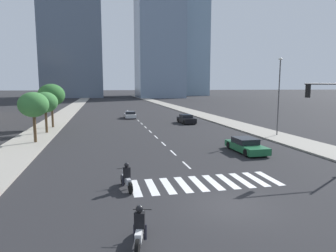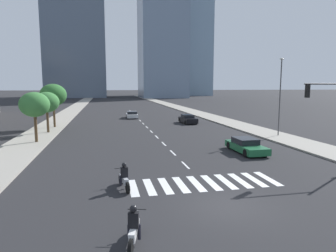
% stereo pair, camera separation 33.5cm
% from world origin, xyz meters
% --- Properties ---
extents(ground_plane, '(800.00, 800.00, 0.00)m').
position_xyz_m(ground_plane, '(0.00, 0.00, 0.00)').
color(ground_plane, '#232326').
extents(sidewalk_east, '(4.00, 260.00, 0.15)m').
position_xyz_m(sidewalk_east, '(12.89, 30.00, 0.07)').
color(sidewalk_east, gray).
rests_on(sidewalk_east, ground).
extents(sidewalk_west, '(4.00, 260.00, 0.15)m').
position_xyz_m(sidewalk_west, '(-12.89, 30.00, 0.07)').
color(sidewalk_west, gray).
rests_on(sidewalk_west, ground).
extents(crosswalk_near, '(8.55, 2.81, 0.01)m').
position_xyz_m(crosswalk_near, '(-0.00, 3.37, 0.00)').
color(crosswalk_near, silver).
rests_on(crosswalk_near, ground).
extents(lane_divider_center, '(0.14, 50.00, 0.01)m').
position_xyz_m(lane_divider_center, '(0.00, 31.37, 0.00)').
color(lane_divider_center, silver).
rests_on(lane_divider_center, ground).
extents(motorcycle_lead, '(0.73, 2.11, 1.49)m').
position_xyz_m(motorcycle_lead, '(-4.54, 3.32, 0.58)').
color(motorcycle_lead, black).
rests_on(motorcycle_lead, ground).
extents(motorcycle_trailing, '(0.85, 2.17, 1.49)m').
position_xyz_m(motorcycle_trailing, '(-4.55, -2.54, 0.58)').
color(motorcycle_trailing, black).
rests_on(motorcycle_trailing, ground).
extents(sedan_green_0, '(1.94, 4.69, 1.18)m').
position_xyz_m(sedan_green_0, '(6.09, 10.34, 0.55)').
color(sedan_green_0, '#1E6038').
rests_on(sedan_green_0, ground).
extents(sedan_black_1, '(1.97, 4.30, 1.29)m').
position_xyz_m(sedan_black_1, '(6.62, 30.42, 0.60)').
color(sedan_black_1, black).
rests_on(sedan_black_1, ground).
extents(sedan_silver_2, '(1.97, 4.25, 1.20)m').
position_xyz_m(sedan_silver_2, '(-0.96, 39.42, 0.56)').
color(sedan_silver_2, '#B7BABF').
rests_on(sedan_silver_2, ground).
extents(street_lamp_east, '(0.50, 0.24, 8.37)m').
position_xyz_m(street_lamp_east, '(13.19, 16.91, 4.95)').
color(street_lamp_east, '#3F3F42').
rests_on(street_lamp_east, sidewalk_east).
extents(street_tree_nearest, '(2.82, 2.82, 4.83)m').
position_xyz_m(street_tree_nearest, '(-12.09, 18.18, 3.76)').
color(street_tree_nearest, '#4C3823').
rests_on(street_tree_nearest, sidewalk_west).
extents(street_tree_second, '(2.81, 2.81, 4.72)m').
position_xyz_m(street_tree_second, '(-12.09, 24.37, 3.66)').
color(street_tree_second, '#4C3823').
rests_on(street_tree_second, sidewalk_west).
extents(street_tree_third, '(3.41, 3.41, 5.68)m').
position_xyz_m(street_tree_third, '(-12.09, 29.01, 4.36)').
color(street_tree_third, '#4C3823').
rests_on(street_tree_third, sidewalk_west).
extents(office_tower_center_skyline, '(20.97, 23.22, 89.71)m').
position_xyz_m(office_tower_center_skyline, '(21.63, 130.07, 39.66)').
color(office_tower_center_skyline, slate).
rests_on(office_tower_center_skyline, ground).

